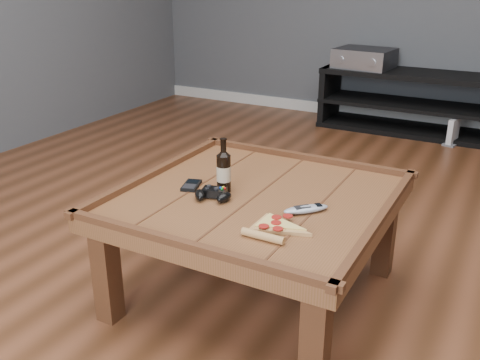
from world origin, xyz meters
The scene contains 11 objects.
ground centered at (0.00, 0.00, 0.00)m, with size 6.00×6.00×0.00m, color #4A2815.
baseboard centered at (0.00, 2.99, 0.05)m, with size 5.00×0.02×0.10m, color silver.
coffee_table centered at (0.00, 0.00, 0.39)m, with size 1.03×1.03×0.48m.
media_console centered at (0.00, 2.75, 0.25)m, with size 1.40×0.45×0.50m.
beer_bottle centered at (-0.13, -0.02, 0.54)m, with size 0.06×0.06×0.22m.
game_controller centered at (-0.13, -0.11, 0.47)m, with size 0.16×0.13×0.04m.
pizza_slice centered at (0.19, -0.23, 0.46)m, with size 0.17×0.27×0.03m.
smartphone centered at (-0.27, -0.05, 0.46)m, with size 0.09×0.12×0.01m.
remote_control centered at (0.23, -0.05, 0.46)m, with size 0.16×0.16×0.03m.
av_receiver centered at (-0.39, 2.74, 0.58)m, with size 0.48×0.42×0.16m.
game_console centered at (0.41, 2.55, 0.09)m, with size 0.13×0.18×0.21m.
Camera 1 is at (0.86, -1.71, 1.27)m, focal length 40.00 mm.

